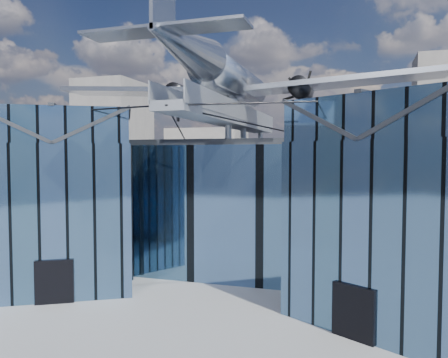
% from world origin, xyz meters
% --- Properties ---
extents(ground_plane, '(120.00, 120.00, 0.00)m').
position_xyz_m(ground_plane, '(0.00, 0.00, 0.00)').
color(ground_plane, gray).
extents(museum, '(32.88, 24.50, 17.60)m').
position_xyz_m(museum, '(0.00, 5.82, 5.54)').
color(museum, '#476990').
rests_on(museum, ground).
extents(bg_towers, '(77.00, 24.50, 26.00)m').
position_xyz_m(bg_towers, '(1.45, 50.49, 10.01)').
color(bg_towers, gray).
rests_on(bg_towers, ground).
extents(tree_plaza_w, '(4.68, 4.68, 5.55)m').
position_xyz_m(tree_plaza_w, '(-16.68, 1.74, 3.76)').
color(tree_plaza_w, '#301C13').
rests_on(tree_plaza_w, ground).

